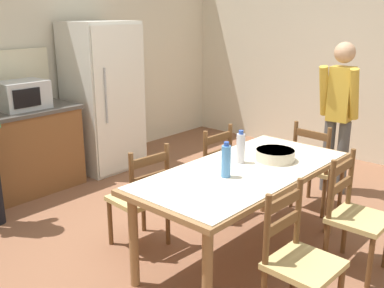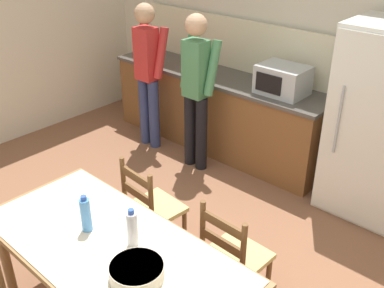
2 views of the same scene
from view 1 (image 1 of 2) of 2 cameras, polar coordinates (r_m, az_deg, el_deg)
ground_plane at (r=3.99m, az=0.32°, el=-12.66°), size 8.32×8.32×0.00m
wall_back at (r=5.61m, az=-21.01°, el=10.45°), size 6.52×0.12×2.90m
wall_right at (r=6.33m, az=20.43°, el=11.09°), size 0.12×5.20×2.90m
refrigerator at (r=5.72m, az=-11.22°, el=5.88°), size 0.79×0.73×1.83m
microwave at (r=5.14m, az=-20.79°, el=5.83°), size 0.50×0.39×0.30m
dining_table at (r=3.56m, az=6.64°, el=-4.36°), size 1.92×0.91×0.77m
bottle_near_centre at (r=3.30m, az=4.35°, el=-2.15°), size 0.07×0.07×0.27m
bottle_off_centre at (r=3.62m, az=6.19°, el=-0.49°), size 0.07×0.07×0.27m
serving_bowl at (r=3.74m, az=10.52°, el=-1.30°), size 0.32×0.32×0.09m
chair_side_near_left at (r=2.98m, az=13.44°, el=-14.26°), size 0.44×0.42×0.91m
chair_side_far_left at (r=3.81m, az=-6.52°, el=-6.85°), size 0.45×0.44×0.91m
chair_side_near_right at (r=3.69m, az=19.99°, el=-8.60°), size 0.42×0.40×0.91m
chair_side_far_right at (r=4.38m, az=1.94°, el=-3.52°), size 0.43×0.42×0.91m
chair_head_end at (r=4.66m, az=15.49°, el=-2.89°), size 0.43×0.45×0.91m
person_by_table at (r=5.04m, az=18.16°, el=4.03°), size 0.30×0.42×1.64m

